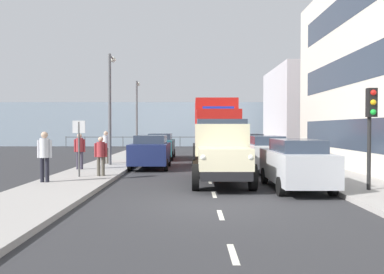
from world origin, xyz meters
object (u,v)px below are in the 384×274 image
Objects in this scene: car_silver_kerbside_near at (295,163)px; car_black_kerbside_2 at (248,147)px; pedestrian_near_railing at (106,144)px; truck_vintage_cream at (221,153)px; pedestrian_strolling at (45,152)px; lorry_cargo_red at (215,128)px; traffic_light_near at (371,116)px; street_sign at (79,138)px; car_teal_oppositeside_1 at (160,146)px; pedestrian_with_bag at (101,153)px; car_white_kerbside_1 at (265,153)px; car_navy_oppositeside_0 at (151,151)px; lamp_post_far at (137,109)px; pedestrian_in_dark_coat at (80,148)px; lamp_post_promenade at (110,98)px.

car_black_kerbside_2 is at bearing -90.00° from car_silver_kerbside_near.
truck_vintage_cream is at bearing 129.33° from pedestrian_near_railing.
pedestrian_strolling reaches higher than pedestrian_near_railing.
lorry_cargo_red is 7.04m from pedestrian_near_railing.
traffic_light_near is 1.42× the size of street_sign.
car_black_kerbside_2 is 1.96× the size of street_sign.
pedestrian_with_bag is at bearing 81.58° from car_teal_oppositeside_1.
car_silver_kerbside_near and car_white_kerbside_1 have the same top height.
truck_vintage_cream reaches higher than car_navy_oppositeside_0.
lamp_post_far is at bearing -87.59° from pedestrian_with_bag.
street_sign is (10.14, -3.45, -0.79)m from traffic_light_near.
lorry_cargo_red reaches higher than car_black_kerbside_2.
pedestrian_in_dark_coat is 0.30× the size of lamp_post_far.
car_navy_oppositeside_0 is at bearing 51.13° from lorry_cargo_red.
car_silver_kerbside_near is 7.72m from pedestrian_with_bag.
pedestrian_strolling reaches higher than car_silver_kerbside_near.
car_silver_kerbside_near is 19.63m from lamp_post_far.
street_sign is at bearing -15.99° from car_silver_kerbside_near.
truck_vintage_cream is 17.73m from lamp_post_far.
street_sign is (5.98, 9.10, -0.39)m from lorry_cargo_red.
car_white_kerbside_1 is 8.60m from lamp_post_promenade.
traffic_light_near is at bearing 151.16° from car_silver_kerbside_near.
car_teal_oppositeside_1 is 12.89m from pedestrian_strolling.
car_black_kerbside_2 is 8.91m from pedestrian_near_railing.
lamp_post_promenade reaches higher than car_teal_oppositeside_1.
pedestrian_near_railing is (8.28, 3.28, 0.30)m from car_black_kerbside_2.
lamp_post_far reaches higher than pedestrian_near_railing.
car_silver_kerbside_near is 11.36m from lamp_post_promenade.
car_white_kerbside_1 is at bearing -117.58° from truck_vintage_cream.
street_sign is at bearing 23.21° from car_white_kerbside_1.
lorry_cargo_red is 1.81× the size of car_white_kerbside_1.
truck_vintage_cream is at bearing -176.95° from pedestrian_strolling.
lorry_cargo_red is at bearing 0.66° from car_black_kerbside_2.
pedestrian_strolling is at bearing 3.05° from truck_vintage_cream.
truck_vintage_cream is 3.18× the size of pedestrian_near_railing.
lamp_post_far is (5.45, -16.70, 2.39)m from truck_vintage_cream.
pedestrian_near_railing is at bearing -101.05° from pedestrian_in_dark_coat.
car_teal_oppositeside_1 is (5.70, -13.21, 0.00)m from car_silver_kerbside_near.
car_black_kerbside_2 is 2.49× the size of pedestrian_near_railing.
traffic_light_near is (-10.92, 6.29, 1.32)m from pedestrian_in_dark_coat.
pedestrian_with_bag is at bearing 121.79° from pedestrian_in_dark_coat.
lorry_cargo_red reaches higher than car_teal_oppositeside_1.
car_silver_kerbside_near is at bearing -28.84° from traffic_light_near.
lorry_cargo_red is 10.28m from pedestrian_with_bag.
pedestrian_in_dark_coat is (8.87, 0.63, 0.25)m from car_white_kerbside_1.
traffic_light_near is at bearing 99.30° from car_black_kerbside_2.
car_white_kerbside_1 is at bearing 90.00° from car_black_kerbside_2.
car_black_kerbside_2 is at bearing -144.67° from pedestrian_in_dark_coat.
car_teal_oppositeside_1 is at bearing -75.09° from truck_vintage_cream.
pedestrian_near_railing is (8.28, -8.16, 0.30)m from car_silver_kerbside_near.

